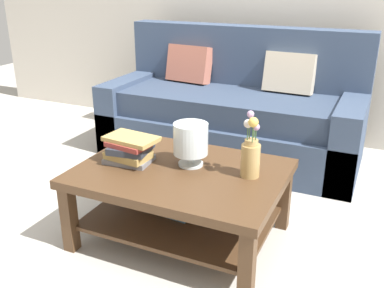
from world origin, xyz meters
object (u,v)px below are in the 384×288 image
Objects in this scene: couch at (233,113)px; flower_pitcher at (251,153)px; book_stack_main at (130,150)px; glass_hurricane_vase at (191,140)px; coffee_table at (181,188)px.

couch is 5.86× the size of flower_pitcher.
couch is 1.43m from book_stack_main.
couch reaches higher than glass_hurricane_vase.
glass_hurricane_vase is at bearing 19.33° from book_stack_main.
glass_hurricane_vase reaches higher than coffee_table.
flower_pitcher is (0.35, -0.00, -0.02)m from glass_hurricane_vase.
book_stack_main is 1.28× the size of glass_hurricane_vase.
coffee_table is (0.18, -1.38, -0.04)m from couch.
book_stack_main is at bearing -170.36° from flower_pitcher.
flower_pitcher is at bearing -0.06° from glass_hurricane_vase.
book_stack_main is (-0.13, -1.42, 0.16)m from couch.
glass_hurricane_vase is at bearing 71.53° from coffee_table.
flower_pitcher is at bearing 9.64° from book_stack_main.
couch is 6.65× the size of book_stack_main.
flower_pitcher is (0.38, 0.08, 0.25)m from coffee_table.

